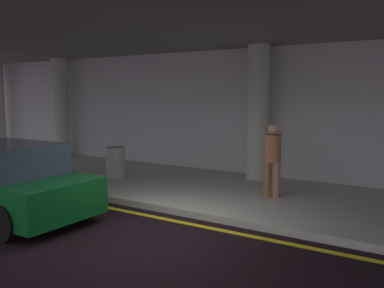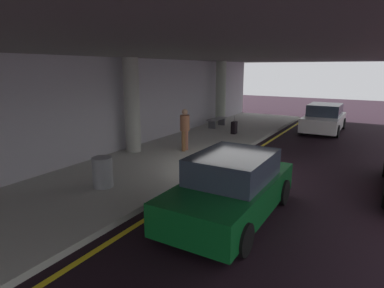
{
  "view_description": "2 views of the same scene",
  "coord_description": "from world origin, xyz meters",
  "px_view_note": "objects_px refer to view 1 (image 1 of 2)",
  "views": [
    {
      "loc": [
        4.5,
        -5.78,
        2.49
      ],
      "look_at": [
        -0.78,
        2.53,
        1.29
      ],
      "focal_mm": 38.52,
      "sensor_mm": 36.0,
      "label": 1
    },
    {
      "loc": [
        -9.6,
        -3.7,
        3.4
      ],
      "look_at": [
        -0.04,
        1.92,
        0.77
      ],
      "focal_mm": 30.1,
      "sensor_mm": 36.0,
      "label": 2
    }
  ],
  "objects_px": {
    "support_column_left_mid": "(60,108)",
    "car_dark_green": "(3,182)",
    "traveler_with_luggage": "(272,155)",
    "trash_bin_steel": "(116,162)",
    "support_column_center": "(258,113)"
  },
  "relations": [
    {
      "from": "support_column_center",
      "to": "trash_bin_steel",
      "type": "relative_size",
      "value": 4.29
    },
    {
      "from": "support_column_left_mid",
      "to": "car_dark_green",
      "type": "xyz_separation_m",
      "value": [
        4.88,
        -5.6,
        -1.26
      ]
    },
    {
      "from": "car_dark_green",
      "to": "traveler_with_luggage",
      "type": "distance_m",
      "value": 5.75
    },
    {
      "from": "trash_bin_steel",
      "to": "car_dark_green",
      "type": "bearing_deg",
      "value": -84.04
    },
    {
      "from": "support_column_left_mid",
      "to": "traveler_with_luggage",
      "type": "distance_m",
      "value": 9.32
    },
    {
      "from": "car_dark_green",
      "to": "traveler_with_luggage",
      "type": "xyz_separation_m",
      "value": [
        4.23,
        3.87,
        0.4
      ]
    },
    {
      "from": "car_dark_green",
      "to": "trash_bin_steel",
      "type": "relative_size",
      "value": 4.82
    },
    {
      "from": "traveler_with_luggage",
      "to": "trash_bin_steel",
      "type": "bearing_deg",
      "value": 73.46
    },
    {
      "from": "support_column_left_mid",
      "to": "car_dark_green",
      "type": "distance_m",
      "value": 7.53
    },
    {
      "from": "support_column_center",
      "to": "car_dark_green",
      "type": "relative_size",
      "value": 0.89
    },
    {
      "from": "support_column_left_mid",
      "to": "traveler_with_luggage",
      "type": "relative_size",
      "value": 2.17
    },
    {
      "from": "trash_bin_steel",
      "to": "traveler_with_luggage",
      "type": "bearing_deg",
      "value": 1.9
    },
    {
      "from": "support_column_left_mid",
      "to": "support_column_center",
      "type": "xyz_separation_m",
      "value": [
        8.0,
        0.0,
        0.0
      ]
    },
    {
      "from": "car_dark_green",
      "to": "trash_bin_steel",
      "type": "height_order",
      "value": "car_dark_green"
    },
    {
      "from": "support_column_left_mid",
      "to": "car_dark_green",
      "type": "relative_size",
      "value": 0.89
    }
  ]
}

